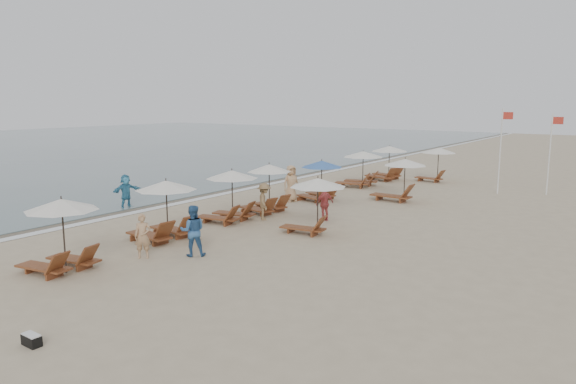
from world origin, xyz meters
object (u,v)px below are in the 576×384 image
Objects in this scene: lounger_station_6 at (386,163)px; inland_station_0 at (312,198)px; lounger_station_0 at (60,234)px; beachgoer_mid_b at (264,202)px; inland_station_2 at (435,159)px; beachgoer_mid_a at (193,231)px; waterline_walker at (126,191)px; lounger_station_4 at (318,180)px; duffel_bag at (32,340)px; beachgoer_far_a at (325,203)px; flag_pole_near at (501,147)px; lounger_station_2 at (228,196)px; beachgoer_far_b at (291,183)px; lounger_station_3 at (265,189)px; beachgoer_near at (143,236)px; lounger_station_1 at (163,211)px; lounger_station_5 at (359,168)px; inland_station_1 at (398,177)px.

lounger_station_6 is 15.68m from inland_station_0.
lounger_station_0 is 9.38m from beachgoer_mid_b.
inland_station_2 is 21.17m from beachgoer_mid_a.
lounger_station_6 is 17.22m from waterline_walker.
lounger_station_6 is (-0.23, 8.88, 0.03)m from lounger_station_4.
duffel_bag is at bearing 153.68° from beachgoer_mid_b.
flag_pole_near is at bearing 178.83° from beachgoer_far_a.
lounger_station_2 is 4.13m from inland_station_0.
beachgoer_far_b reaches higher than duffel_bag.
lounger_station_6 is 1.08× the size of inland_station_2.
duffel_bag is at bearing -81.23° from lounger_station_6.
lounger_station_2 is 1.00× the size of inland_station_0.
lounger_station_0 is at bearing -108.53° from flag_pole_near.
lounger_station_4 is 5.40m from beachgoer_mid_b.
beachgoer_mid_a is 5.99m from beachgoer_mid_b.
beachgoer_far_b is 17.69m from duffel_bag.
waterline_walker reaches higher than beachgoer_mid_b.
inland_station_0 is (3.78, 8.40, 0.27)m from lounger_station_0.
waterline_walker is (-5.70, -6.02, -0.13)m from beachgoer_far_b.
beachgoer_mid_b is 2.66m from beachgoer_far_a.
beachgoer_far_a is at bearing 1.44° from lounger_station_3.
duffel_bag is at bearing -97.55° from flag_pole_near.
beachgoer_near is 6.95m from beachgoer_mid_b.
lounger_station_0 is 14.71m from lounger_station_4.
beachgoer_far_a is 0.95× the size of waterline_walker.
inland_station_0 is (4.13, 3.98, 0.35)m from lounger_station_1.
lounger_station_5 is 17.71m from beachgoer_near.
flag_pole_near reaches higher than beachgoer_far_a.
beachgoer_mid_a is (-1.68, -4.87, -0.59)m from inland_station_0.
inland_station_1 is at bearing 31.51° from lounger_station_4.
waterline_walker is 3.51× the size of duffel_bag.
lounger_station_6 reaches higher than lounger_station_4.
lounger_station_1 reaches higher than lounger_station_6.
flag_pole_near reaches higher than lounger_station_5.
inland_station_0 is 8.49m from inland_station_1.
lounger_station_5 is 10.76m from beachgoer_mid_b.
beachgoer_near is at bearing -108.27° from flag_pole_near.
lounger_station_3 is at bearing 86.95° from lounger_station_2.
duffel_bag is at bearing -39.12° from lounger_station_0.
lounger_station_2 is 4.20m from beachgoer_far_a.
lounger_station_5 is 1.60× the size of beachgoer_mid_a.
flag_pole_near is (7.80, 14.14, 1.49)m from lounger_station_2.
beachgoer_far_b is (-1.53, 4.31, 0.13)m from beachgoer_mid_b.
lounger_station_4 is 5.27× the size of duffel_bag.
lounger_station_4 is 12.34m from beachgoer_near.
lounger_station_4 is at bearing -134.03° from flag_pole_near.
beachgoer_far_a is (3.34, 6.26, -0.33)m from lounger_station_1.
inland_station_2 is 1.46× the size of beachgoer_mid_a.
lounger_station_2 is at bearing 61.35° from beachgoer_near.
inland_station_2 is (3.09, 4.61, 0.35)m from lounger_station_5.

